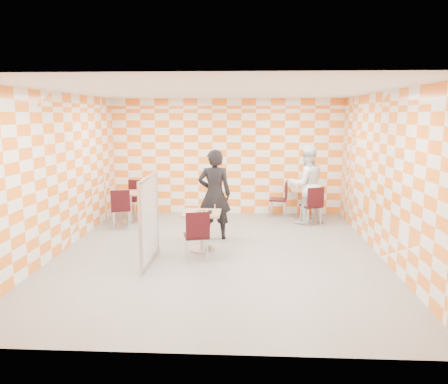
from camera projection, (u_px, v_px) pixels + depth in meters
name	position (u px, v px, depth m)	size (l,w,h in m)	color
room_shell	(220.00, 171.00, 8.49)	(7.00, 7.00, 7.00)	gray
main_table	(202.00, 224.00, 8.37)	(0.70, 0.70, 0.75)	tan
second_table	(304.00, 198.00, 11.03)	(0.70, 0.70, 0.75)	tan
empty_table	(130.00, 202.00, 10.54)	(0.70, 0.70, 0.75)	tan
chair_main_front	(197.00, 232.00, 7.68)	(0.51, 0.52, 0.92)	black
chair_second_front	(313.00, 203.00, 10.24)	(0.55, 0.55, 0.92)	black
chair_second_side	(282.00, 196.00, 11.09)	(0.49, 0.48, 0.92)	black
chair_empty_near	(121.00, 206.00, 9.89)	(0.51, 0.52, 0.92)	black
chair_empty_far	(134.00, 195.00, 11.21)	(0.52, 0.53, 0.92)	black
partition	(149.00, 219.00, 7.59)	(0.08, 1.38, 1.55)	white
man_dark	(215.00, 194.00, 9.10)	(0.69, 0.45, 1.89)	black
man_white	(306.00, 185.00, 10.39)	(0.92, 0.71, 1.88)	white
pizza_on_foil	(202.00, 211.00, 8.31)	(0.40, 0.40, 0.04)	silver
sport_bottle	(297.00, 185.00, 11.03)	(0.06, 0.06, 0.20)	white
soda_bottle	(307.00, 184.00, 11.06)	(0.07, 0.07, 0.23)	black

